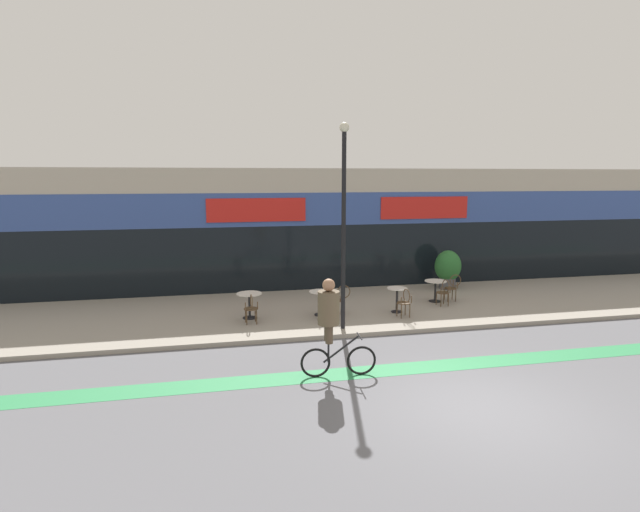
{
  "coord_description": "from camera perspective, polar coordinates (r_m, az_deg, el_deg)",
  "views": [
    {
      "loc": [
        -4.74,
        -7.95,
        4.28
      ],
      "look_at": [
        -1.94,
        5.13,
        2.16
      ],
      "focal_mm": 28.0,
      "sensor_mm": 36.0,
      "label": 1
    }
  ],
  "objects": [
    {
      "name": "cafe_chair_3_side",
      "position": [
        17.53,
        14.91,
        -3.3
      ],
      "size": [
        0.59,
        0.42,
        0.9
      ],
      "rotation": [
        0.0,
        0.0,
        3.08
      ],
      "color": "#4C3823",
      "rests_on": "sidewalk_slab"
    },
    {
      "name": "cafe_chair_1_side",
      "position": [
        15.32,
        2.38,
        -4.76
      ],
      "size": [
        0.59,
        0.44,
        0.9
      ],
      "rotation": [
        0.0,
        0.0,
        3.05
      ],
      "color": "#4C3823",
      "rests_on": "sidewalk_slab"
    },
    {
      "name": "ground_plane",
      "position": [
        10.2,
        17.65,
        -16.26
      ],
      "size": [
        120.0,
        120.0,
        0.0
      ],
      "primitive_type": "plane",
      "color": "#5B5B60"
    },
    {
      "name": "sidewalk_slab",
      "position": [
        16.48,
        5.07,
        -5.88
      ],
      "size": [
        40.0,
        5.5,
        0.12
      ],
      "primitive_type": "cube",
      "color": "gray",
      "rests_on": "ground"
    },
    {
      "name": "bistro_table_0",
      "position": [
        14.99,
        -8.07,
        -5.03
      ],
      "size": [
        0.75,
        0.75,
        0.76
      ],
      "color": "black",
      "rests_on": "sidewalk_slab"
    },
    {
      "name": "bike_lane_stripe",
      "position": [
        11.94,
        12.49,
        -12.22
      ],
      "size": [
        36.0,
        0.7,
        0.01
      ],
      "primitive_type": "cube",
      "color": "#2D844C",
      "rests_on": "ground"
    },
    {
      "name": "cafe_chair_2_near",
      "position": [
        15.13,
        9.67,
        -5.06
      ],
      "size": [
        0.44,
        0.59,
        0.9
      ],
      "rotation": [
        0.0,
        0.0,
        1.69
      ],
      "color": "#4C3823",
      "rests_on": "sidewalk_slab"
    },
    {
      "name": "cafe_chair_3_near",
      "position": [
        16.71,
        13.99,
        -3.86
      ],
      "size": [
        0.44,
        0.59,
        0.9
      ],
      "rotation": [
        0.0,
        0.0,
        1.69
      ],
      "color": "#4C3823",
      "rests_on": "sidewalk_slab"
    },
    {
      "name": "storefront_facade",
      "position": [
        20.56,
        1.29,
        3.47
      ],
      "size": [
        40.0,
        4.06,
        4.6
      ],
      "color": "#B2A899",
      "rests_on": "ground"
    },
    {
      "name": "cyclist_0",
      "position": [
        10.71,
        1.22,
        -7.16
      ],
      "size": [
        1.66,
        0.54,
        2.17
      ],
      "rotation": [
        0.0,
        0.0,
        -0.07
      ],
      "color": "black",
      "rests_on": "ground"
    },
    {
      "name": "planter_pot",
      "position": [
        19.3,
        14.4,
        -1.35
      ],
      "size": [
        0.98,
        0.98,
        1.46
      ],
      "color": "#4C4C51",
      "rests_on": "sidewalk_slab"
    },
    {
      "name": "bistro_table_3",
      "position": [
        17.26,
        13.05,
        -3.42
      ],
      "size": [
        0.73,
        0.73,
        0.72
      ],
      "color": "black",
      "rests_on": "sidewalk_slab"
    },
    {
      "name": "lamp_post",
      "position": [
        13.46,
        2.72,
        4.89
      ],
      "size": [
        0.26,
        0.26,
        5.58
      ],
      "color": "black",
      "rests_on": "sidewalk_slab"
    },
    {
      "name": "bistro_table_1",
      "position": [
        15.18,
        0.08,
        -4.82
      ],
      "size": [
        0.71,
        0.71,
        0.74
      ],
      "color": "black",
      "rests_on": "sidewalk_slab"
    },
    {
      "name": "bistro_table_2",
      "position": [
        15.69,
        8.8,
        -4.44
      ],
      "size": [
        0.63,
        0.63,
        0.77
      ],
      "color": "black",
      "rests_on": "sidewalk_slab"
    },
    {
      "name": "cafe_chair_0_near",
      "position": [
        14.4,
        -7.87,
        -5.75
      ],
      "size": [
        0.42,
        0.58,
        0.9
      ],
      "rotation": [
        0.0,
        0.0,
        1.62
      ],
      "color": "#4C3823",
      "rests_on": "sidewalk_slab"
    },
    {
      "name": "cafe_chair_1_near",
      "position": [
        14.59,
        0.57,
        -5.46
      ],
      "size": [
        0.44,
        0.59,
        0.9
      ],
      "rotation": [
        0.0,
        0.0,
        1.47
      ],
      "color": "#4C3823",
      "rests_on": "sidewalk_slab"
    }
  ]
}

